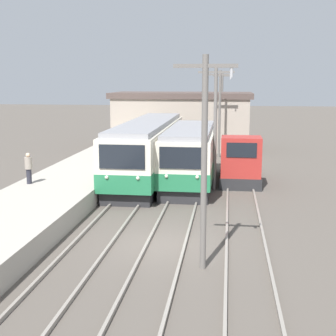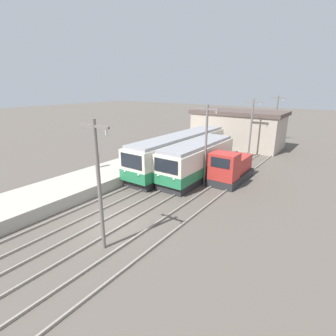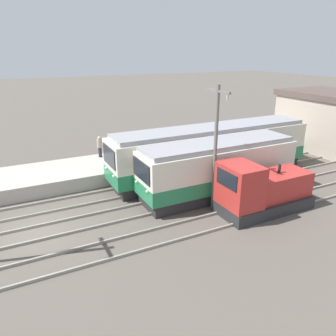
{
  "view_description": "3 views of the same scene",
  "coord_description": "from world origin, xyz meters",
  "px_view_note": "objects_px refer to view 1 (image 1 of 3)",
  "views": [
    {
      "loc": [
        2.45,
        -16.86,
        6.19
      ],
      "look_at": [
        -0.64,
        6.9,
        1.68
      ],
      "focal_mm": 50.0,
      "sensor_mm": 36.0,
      "label": 1
    },
    {
      "loc": [
        11.65,
        -10.13,
        8.46
      ],
      "look_at": [
        -0.84,
        7.5,
        1.62
      ],
      "focal_mm": 28.0,
      "sensor_mm": 36.0,
      "label": 2
    },
    {
      "loc": [
        15.76,
        -0.49,
        8.63
      ],
      "look_at": [
        -1.05,
        7.99,
        1.8
      ],
      "focal_mm": 35.0,
      "sensor_mm": 36.0,
      "label": 3
    }
  ],
  "objects_px": {
    "commuter_train_center": "(190,158)",
    "shunting_locomotive": "(240,163)",
    "person_on_platform": "(29,167)",
    "catenary_mast_near": "(204,156)",
    "catenary_mast_distant": "(222,103)",
    "catenary_mast_far": "(220,110)",
    "catenary_mast_mid": "(215,123)",
    "commuter_train_left": "(148,152)"
  },
  "relations": [
    {
      "from": "catenary_mast_near",
      "to": "catenary_mast_distant",
      "type": "xyz_separation_m",
      "value": [
        0.0,
        34.73,
        0.0
      ]
    },
    {
      "from": "catenary_mast_mid",
      "to": "person_on_platform",
      "type": "distance_m",
      "value": 10.37
    },
    {
      "from": "commuter_train_center",
      "to": "shunting_locomotive",
      "type": "height_order",
      "value": "commuter_train_center"
    },
    {
      "from": "catenary_mast_far",
      "to": "person_on_platform",
      "type": "xyz_separation_m",
      "value": [
        -9.39,
        -15.48,
        -2.0
      ]
    },
    {
      "from": "catenary_mast_mid",
      "to": "catenary_mast_distant",
      "type": "distance_m",
      "value": 23.16
    },
    {
      "from": "commuter_train_left",
      "to": "catenary_mast_mid",
      "type": "height_order",
      "value": "catenary_mast_mid"
    },
    {
      "from": "commuter_train_left",
      "to": "commuter_train_center",
      "type": "height_order",
      "value": "commuter_train_left"
    },
    {
      "from": "commuter_train_left",
      "to": "commuter_train_center",
      "type": "distance_m",
      "value": 3.18
    },
    {
      "from": "shunting_locomotive",
      "to": "commuter_train_center",
      "type": "bearing_deg",
      "value": -163.43
    },
    {
      "from": "catenary_mast_mid",
      "to": "catenary_mast_near",
      "type": "bearing_deg",
      "value": -90.0
    },
    {
      "from": "commuter_train_center",
      "to": "catenary_mast_mid",
      "type": "relative_size",
      "value": 1.46
    },
    {
      "from": "commuter_train_center",
      "to": "commuter_train_left",
      "type": "bearing_deg",
      "value": 151.68
    },
    {
      "from": "catenary_mast_near",
      "to": "person_on_platform",
      "type": "xyz_separation_m",
      "value": [
        -9.39,
        7.67,
        -2.0
      ]
    },
    {
      "from": "commuter_train_center",
      "to": "person_on_platform",
      "type": "relative_size",
      "value": 6.33
    },
    {
      "from": "catenary_mast_distant",
      "to": "person_on_platform",
      "type": "bearing_deg",
      "value": -109.14
    },
    {
      "from": "catenary_mast_mid",
      "to": "person_on_platform",
      "type": "bearing_deg",
      "value": -157.43
    },
    {
      "from": "person_on_platform",
      "to": "commuter_train_center",
      "type": "bearing_deg",
      "value": 33.4
    },
    {
      "from": "catenary_mast_near",
      "to": "catenary_mast_distant",
      "type": "distance_m",
      "value": 34.73
    },
    {
      "from": "commuter_train_center",
      "to": "catenary_mast_distant",
      "type": "height_order",
      "value": "catenary_mast_distant"
    },
    {
      "from": "catenary_mast_mid",
      "to": "person_on_platform",
      "type": "height_order",
      "value": "catenary_mast_mid"
    },
    {
      "from": "catenary_mast_far",
      "to": "catenary_mast_distant",
      "type": "relative_size",
      "value": 1.0
    },
    {
      "from": "shunting_locomotive",
      "to": "person_on_platform",
      "type": "height_order",
      "value": "shunting_locomotive"
    },
    {
      "from": "catenary_mast_far",
      "to": "person_on_platform",
      "type": "height_order",
      "value": "catenary_mast_far"
    },
    {
      "from": "shunting_locomotive",
      "to": "catenary_mast_mid",
      "type": "distance_m",
      "value": 3.71
    },
    {
      "from": "catenary_mast_mid",
      "to": "person_on_platform",
      "type": "relative_size",
      "value": 4.33
    },
    {
      "from": "catenary_mast_distant",
      "to": "person_on_platform",
      "type": "xyz_separation_m",
      "value": [
        -9.39,
        -27.06,
        -2.0
      ]
    },
    {
      "from": "commuter_train_left",
      "to": "catenary_mast_distant",
      "type": "height_order",
      "value": "catenary_mast_distant"
    },
    {
      "from": "catenary_mast_near",
      "to": "commuter_train_left",
      "type": "bearing_deg",
      "value": 106.67
    },
    {
      "from": "commuter_train_left",
      "to": "person_on_platform",
      "type": "bearing_deg",
      "value": -127.16
    },
    {
      "from": "catenary_mast_near",
      "to": "person_on_platform",
      "type": "distance_m",
      "value": 12.29
    },
    {
      "from": "catenary_mast_mid",
      "to": "catenary_mast_distant",
      "type": "height_order",
      "value": "same"
    },
    {
      "from": "shunting_locomotive",
      "to": "catenary_mast_distant",
      "type": "relative_size",
      "value": 0.79
    },
    {
      "from": "shunting_locomotive",
      "to": "person_on_platform",
      "type": "bearing_deg",
      "value": -150.77
    },
    {
      "from": "commuter_train_center",
      "to": "person_on_platform",
      "type": "distance_m",
      "value": 9.45
    },
    {
      "from": "commuter_train_center",
      "to": "shunting_locomotive",
      "type": "relative_size",
      "value": 1.85
    },
    {
      "from": "shunting_locomotive",
      "to": "catenary_mast_near",
      "type": "relative_size",
      "value": 0.79
    },
    {
      "from": "commuter_train_center",
      "to": "catenary_mast_distant",
      "type": "xyz_separation_m",
      "value": [
        1.51,
        21.86,
        2.2
      ]
    },
    {
      "from": "shunting_locomotive",
      "to": "catenary_mast_distant",
      "type": "bearing_deg",
      "value": 94.07
    },
    {
      "from": "catenary_mast_near",
      "to": "catenary_mast_distant",
      "type": "bearing_deg",
      "value": 90.0
    },
    {
      "from": "commuter_train_center",
      "to": "catenary_mast_near",
      "type": "distance_m",
      "value": 13.15
    },
    {
      "from": "shunting_locomotive",
      "to": "person_on_platform",
      "type": "distance_m",
      "value": 12.49
    },
    {
      "from": "person_on_platform",
      "to": "catenary_mast_distant",
      "type": "bearing_deg",
      "value": 70.86
    }
  ]
}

